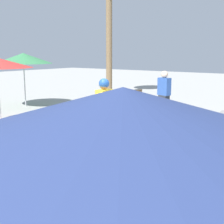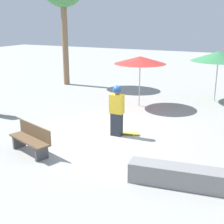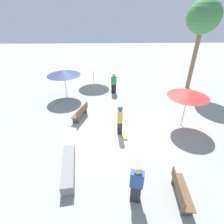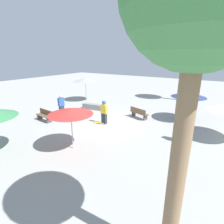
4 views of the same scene
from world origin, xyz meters
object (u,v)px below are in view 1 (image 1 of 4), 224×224
(skater_main, at_px, (104,108))
(skateboard, at_px, (105,135))
(bystander_watching, at_px, (164,94))
(bench_far, at_px, (128,101))
(concrete_ledge, at_px, (223,125))
(shade_umbrella_navy, at_px, (123,113))
(shade_umbrella_green, at_px, (23,58))
(bench_near, at_px, (152,160))

(skater_main, relative_size, skateboard, 2.11)
(bystander_watching, bearing_deg, skater_main, -72.00)
(bench_far, bearing_deg, concrete_ledge, -102.82)
(skater_main, distance_m, shade_umbrella_navy, 6.37)
(shade_umbrella_navy, bearing_deg, shade_umbrella_green, -124.74)
(skateboard, bearing_deg, shade_umbrella_green, 57.44)
(concrete_ledge, bearing_deg, bystander_watching, -116.57)
(skateboard, xyz_separation_m, shade_umbrella_navy, (5.17, 4.18, 1.95))
(bench_far, bearing_deg, shade_umbrella_green, 117.59)
(shade_umbrella_navy, height_order, shade_umbrella_green, shade_umbrella_green)
(skater_main, bearing_deg, shade_umbrella_navy, -140.68)
(skateboard, xyz_separation_m, bystander_watching, (-3.82, -0.10, 0.80))
(bystander_watching, bearing_deg, shade_umbrella_green, -149.16)
(shade_umbrella_navy, bearing_deg, bench_far, -146.48)
(shade_umbrella_navy, bearing_deg, skater_main, -140.74)
(skater_main, bearing_deg, skateboard, 34.09)
(skateboard, xyz_separation_m, shade_umbrella_green, (-1.97, -6.11, 2.10))
(skater_main, relative_size, bench_far, 1.07)
(bench_near, bearing_deg, bench_far, -123.93)
(shade_umbrella_navy, xyz_separation_m, bystander_watching, (-8.99, -4.28, -1.15))
(bench_far, bearing_deg, bench_near, -138.19)
(skateboard, height_order, bench_near, bench_near)
(bench_near, relative_size, shade_umbrella_navy, 0.66)
(shade_umbrella_navy, relative_size, shade_umbrella_green, 0.98)
(bench_near, height_order, shade_umbrella_navy, shade_umbrella_navy)
(skateboard, height_order, bystander_watching, bystander_watching)
(concrete_ledge, height_order, bench_near, bench_near)
(skater_main, xyz_separation_m, bystander_watching, (-4.13, -0.31, -0.07))
(skater_main, bearing_deg, shade_umbrella_green, 70.23)
(bench_near, distance_m, shade_umbrella_green, 9.74)
(bystander_watching, bearing_deg, skateboard, -74.79)
(concrete_ledge, xyz_separation_m, bystander_watching, (-1.36, -2.71, 0.61))
(skater_main, relative_size, shade_umbrella_navy, 0.69)
(skateboard, distance_m, shade_umbrella_navy, 6.93)
(skateboard, bearing_deg, bench_far, 10.21)
(skateboard, bearing_deg, bystander_watching, -13.21)
(shade_umbrella_navy, distance_m, shade_umbrella_green, 12.52)
(shade_umbrella_green, bearing_deg, concrete_ledge, 93.25)
(skater_main, relative_size, shade_umbrella_green, 0.68)
(bench_near, relative_size, shade_umbrella_green, 0.65)
(skater_main, height_order, shade_umbrella_navy, shade_umbrella_navy)
(skater_main, bearing_deg, concrete_ledge, -40.86)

